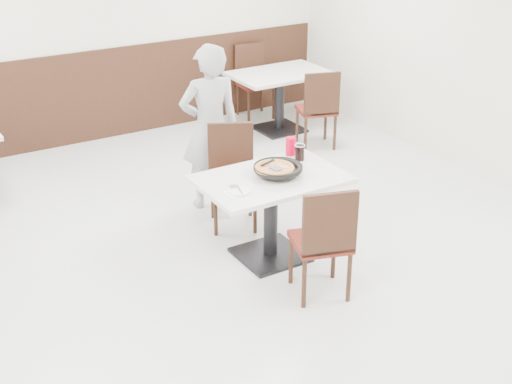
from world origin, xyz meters
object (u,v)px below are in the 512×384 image
bg_table_right (279,102)px  bg_chair_right_far (255,82)px  chair_near (321,239)px  bg_chair_right_near (316,108)px  chair_far (233,179)px  pizza_pan (278,171)px  main_table (271,218)px  cola_glass (300,153)px  pizza (274,170)px  red_cup (291,146)px  diner_person (210,127)px  side_plate (240,191)px

bg_table_right → bg_chair_right_far: bg_chair_right_far is taller
chair_near → bg_chair_right_near: bearing=72.7°
chair_far → pizza_pan: (0.05, -0.68, 0.32)m
bg_table_right → bg_chair_right_far: bearing=88.9°
main_table → chair_near: chair_near is taller
cola_glass → main_table: bearing=-155.6°
bg_table_right → main_table: bearing=-124.3°
chair_far → pizza: size_ratio=3.16×
main_table → bg_chair_right_near: size_ratio=1.26×
red_cup → bg_table_right: size_ratio=0.13×
bg_chair_right_near → bg_chair_right_far: size_ratio=1.00×
diner_person → bg_chair_right_far: bearing=-120.8°
chair_far → bg_chair_right_far: same height
red_cup → main_table: bearing=-141.5°
chair_near → diner_person: 1.89m
chair_near → pizza_pan: chair_near is taller
pizza_pan → bg_chair_right_far: 3.74m
pizza_pan → bg_chair_right_near: bg_chair_right_near is taller
pizza → bg_chair_right_near: (1.86, 1.98, -0.34)m
main_table → chair_far: (0.02, 0.68, 0.10)m
chair_far → pizza_pan: chair_far is taller
cola_glass → side_plate: bearing=-158.5°
main_table → pizza: 0.44m
diner_person → bg_table_right: size_ratio=1.35×
bg_chair_right_near → diner_person: bearing=-138.2°
pizza → side_plate: bearing=-164.2°
pizza → diner_person: bearing=88.3°
pizza_pan → bg_chair_right_near: 2.71m
main_table → cola_glass: (0.41, 0.19, 0.44)m
pizza → chair_near: bearing=-90.0°
side_plate → bg_chair_right_far: 4.06m
side_plate → red_cup: (0.78, 0.45, 0.07)m
diner_person → bg_chair_right_near: bearing=-147.2°
pizza_pan → red_cup: red_cup is taller
cola_glass → bg_table_right: size_ratio=0.11×
pizza_pan → side_plate: pizza_pan is taller
chair_near → chair_far: (-0.01, 1.35, 0.00)m
main_table → diner_person: diner_person is taller
bg_table_right → bg_chair_right_far: size_ratio=1.26×
cola_glass → bg_chair_right_near: 2.34m
cola_glass → bg_chair_right_near: bearing=50.4°
bg_chair_right_far → chair_near: bearing=71.4°
red_cup → diner_person: diner_person is taller
bg_chair_right_near → bg_chair_right_far: 1.30m
chair_far → pizza_pan: 0.75m
pizza → bg_chair_right_far: 3.76m
pizza → cola_glass: size_ratio=2.31×
pizza_pan → side_plate: bearing=-164.9°
pizza → bg_chair_right_far: bearing=61.2°
pizza_pan → red_cup: 0.48m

